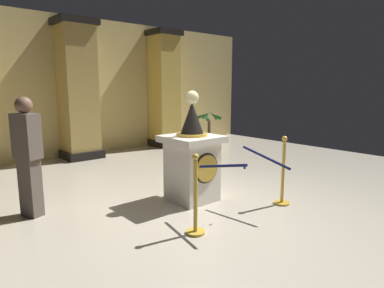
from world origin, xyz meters
name	(u,v)px	position (x,y,z in m)	size (l,w,h in m)	color
ground_plane	(205,206)	(0.00, 0.00, 0.00)	(11.84, 11.84, 0.00)	#B2A893
back_wall	(71,87)	(0.00, 5.03, 1.75)	(11.84, 0.16, 3.50)	tan
pedestal_clock	(192,160)	(0.04, 0.33, 0.66)	(0.81, 0.81, 1.72)	silver
stanchion_near	(195,206)	(-0.73, -0.62, 0.35)	(0.24, 0.24, 1.00)	gold
stanchion_far	(283,181)	(0.97, -0.70, 0.37)	(0.24, 0.24, 1.06)	gold
velvet_rope	(245,162)	(0.12, -0.66, 0.79)	(0.93, 0.90, 0.22)	#141947
column_right	(164,90)	(2.62, 4.59, 1.67)	(0.83, 0.83, 3.36)	black
column_centre_rear	(78,91)	(0.00, 4.59, 1.67)	(0.93, 0.93, 3.36)	black
potted_palm_right	(209,140)	(2.86, 2.91, 0.35)	(0.68, 0.69, 1.16)	#2D2823
bystander_guest	(28,154)	(-2.08, 1.31, 0.88)	(0.34, 0.42, 1.65)	brown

